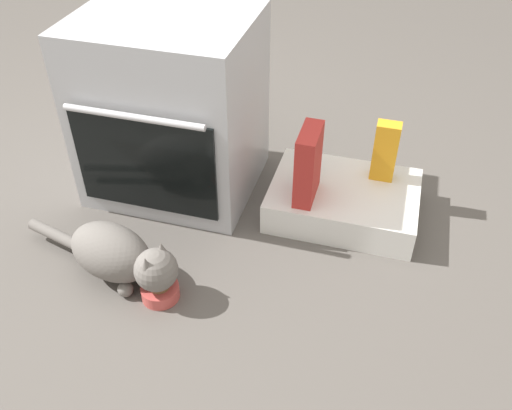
{
  "coord_description": "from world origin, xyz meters",
  "views": [
    {
      "loc": [
        0.78,
        -1.29,
        1.43
      ],
      "look_at": [
        0.38,
        0.09,
        0.25
      ],
      "focal_mm": 39.03,
      "sensor_mm": 36.0,
      "label": 1
    }
  ],
  "objects_px": {
    "cereal_box": "(308,165)",
    "juice_carton": "(385,151)",
    "oven": "(172,108)",
    "food_bowl": "(160,290)",
    "pantry_cabinet": "(343,200)",
    "cat": "(119,255)"
  },
  "relations": [
    {
      "from": "cereal_box",
      "to": "juice_carton",
      "type": "relative_size",
      "value": 1.17
    },
    {
      "from": "oven",
      "to": "juice_carton",
      "type": "distance_m",
      "value": 0.84
    },
    {
      "from": "cereal_box",
      "to": "juice_carton",
      "type": "bearing_deg",
      "value": 36.93
    },
    {
      "from": "juice_carton",
      "to": "food_bowl",
      "type": "bearing_deg",
      "value": -132.12
    },
    {
      "from": "pantry_cabinet",
      "to": "food_bowl",
      "type": "distance_m",
      "value": 0.79
    },
    {
      "from": "pantry_cabinet",
      "to": "juice_carton",
      "type": "distance_m",
      "value": 0.25
    },
    {
      "from": "cat",
      "to": "juice_carton",
      "type": "bearing_deg",
      "value": 54.32
    },
    {
      "from": "pantry_cabinet",
      "to": "food_bowl",
      "type": "xyz_separation_m",
      "value": [
        -0.52,
        -0.6,
        -0.03
      ]
    },
    {
      "from": "oven",
      "to": "food_bowl",
      "type": "height_order",
      "value": "oven"
    },
    {
      "from": "juice_carton",
      "to": "cat",
      "type": "bearing_deg",
      "value": -140.1
    },
    {
      "from": "cat",
      "to": "juice_carton",
      "type": "distance_m",
      "value": 1.05
    },
    {
      "from": "pantry_cabinet",
      "to": "cat",
      "type": "height_order",
      "value": "cat"
    },
    {
      "from": "pantry_cabinet",
      "to": "juice_carton",
      "type": "xyz_separation_m",
      "value": [
        0.12,
        0.11,
        0.18
      ]
    },
    {
      "from": "pantry_cabinet",
      "to": "oven",
      "type": "bearing_deg",
      "value": 178.4
    },
    {
      "from": "cat",
      "to": "juice_carton",
      "type": "height_order",
      "value": "juice_carton"
    },
    {
      "from": "food_bowl",
      "to": "juice_carton",
      "type": "height_order",
      "value": "juice_carton"
    },
    {
      "from": "juice_carton",
      "to": "cereal_box",
      "type": "bearing_deg",
      "value": -143.07
    },
    {
      "from": "oven",
      "to": "food_bowl",
      "type": "bearing_deg",
      "value": -73.57
    },
    {
      "from": "cat",
      "to": "cereal_box",
      "type": "relative_size",
      "value": 2.32
    },
    {
      "from": "oven",
      "to": "pantry_cabinet",
      "type": "relative_size",
      "value": 1.27
    },
    {
      "from": "food_bowl",
      "to": "cat",
      "type": "xyz_separation_m",
      "value": [
        -0.16,
        0.04,
        0.08
      ]
    },
    {
      "from": "pantry_cabinet",
      "to": "food_bowl",
      "type": "height_order",
      "value": "pantry_cabinet"
    }
  ]
}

